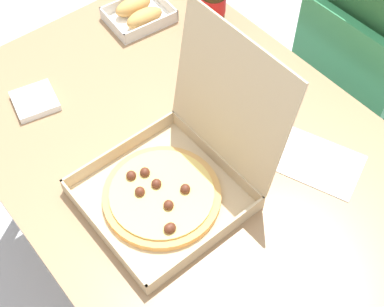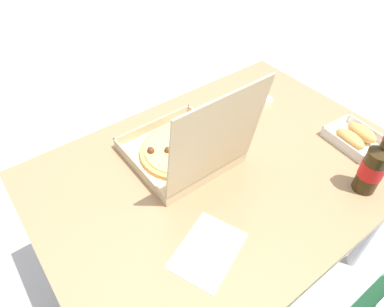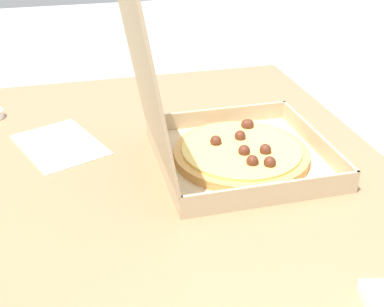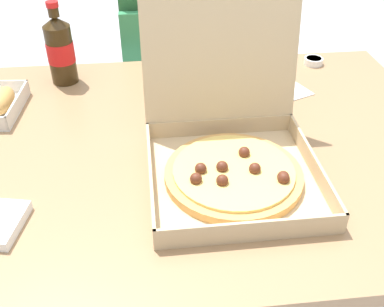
# 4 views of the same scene
# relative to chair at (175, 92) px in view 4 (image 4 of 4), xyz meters

# --- Properties ---
(dining_table) EXTENTS (1.27, 0.90, 0.72)m
(dining_table) POSITION_rel_chair_xyz_m (-0.03, -0.68, 0.16)
(dining_table) COLOR #997551
(dining_table) RESTS_ON ground_plane
(chair) EXTENTS (0.40, 0.40, 0.83)m
(chair) POSITION_rel_chair_xyz_m (0.00, 0.00, 0.00)
(chair) COLOR #338451
(chair) RESTS_ON ground_plane
(diner_person) EXTENTS (0.36, 0.41, 1.15)m
(diner_person) POSITION_rel_chair_xyz_m (0.00, 0.06, 0.21)
(diner_person) COLOR #333847
(diner_person) RESTS_ON ground_plane
(pizza_box_open) EXTENTS (0.34, 0.40, 0.38)m
(pizza_box_open) POSITION_rel_chair_xyz_m (0.06, -0.80, 0.29)
(pizza_box_open) COLOR tan
(pizza_box_open) RESTS_ON dining_table
(cola_bottle) EXTENTS (0.07, 0.07, 0.22)m
(cola_bottle) POSITION_rel_chair_xyz_m (-0.33, -0.35, 0.33)
(cola_bottle) COLOR #33230F
(cola_bottle) RESTS_ON dining_table
(paper_menu) EXTENTS (0.25, 0.22, 0.00)m
(paper_menu) POSITION_rel_chair_xyz_m (0.22, -0.47, 0.24)
(paper_menu) COLOR white
(paper_menu) RESTS_ON dining_table
(dipping_sauce_cup) EXTENTS (0.06, 0.06, 0.02)m
(dipping_sauce_cup) POSITION_rel_chair_xyz_m (0.40, -0.32, 0.25)
(dipping_sauce_cup) COLOR white
(dipping_sauce_cup) RESTS_ON dining_table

